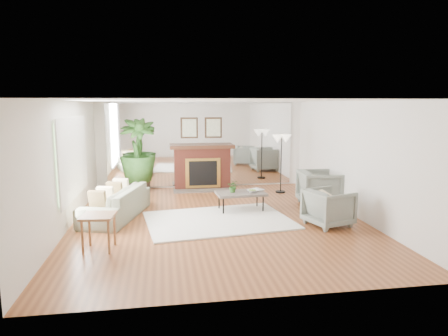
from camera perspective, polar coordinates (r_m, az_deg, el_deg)
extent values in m
plane|color=brown|center=(8.54, -0.86, -7.43)|extent=(7.00, 7.00, 0.00)
cube|color=silver|center=(8.40, -21.53, 0.39)|extent=(0.02, 7.00, 2.50)
cube|color=silver|center=(9.17, 17.96, 1.27)|extent=(0.02, 7.00, 2.50)
cube|color=silver|center=(11.71, -3.26, 3.33)|extent=(6.00, 0.02, 2.50)
cube|color=silver|center=(11.69, -3.25, 3.32)|extent=(5.40, 0.04, 2.40)
cube|color=#B2E09E|center=(8.76, -20.81, 1.43)|extent=(0.04, 2.40, 1.50)
cube|color=maroon|center=(11.59, -3.13, 0.03)|extent=(1.60, 0.40, 1.20)
cube|color=gold|center=(11.40, -3.02, -0.73)|extent=(1.00, 0.04, 0.85)
cube|color=black|center=(11.38, -3.01, -0.75)|extent=(0.80, 0.04, 0.70)
cube|color=#584D45|center=(11.35, -2.92, -3.17)|extent=(1.70, 0.55, 0.03)
cube|color=#452716|center=(11.48, -3.14, 3.07)|extent=(1.85, 0.46, 0.10)
cube|color=black|center=(11.58, -4.98, 5.73)|extent=(0.50, 0.04, 0.60)
cube|color=black|center=(11.65, -1.53, 5.78)|extent=(0.50, 0.04, 0.60)
cube|color=white|center=(8.47, -0.81, -7.46)|extent=(3.20, 2.48, 0.03)
cube|color=#584D45|center=(9.13, 2.42, -3.64)|extent=(1.15, 0.72, 0.06)
cylinder|color=black|center=(8.86, -0.09, -5.51)|extent=(0.03, 0.03, 0.39)
cylinder|color=black|center=(9.10, 5.61, -5.16)|extent=(0.03, 0.03, 0.39)
cylinder|color=black|center=(9.30, -0.71, -4.80)|extent=(0.03, 0.03, 0.39)
cylinder|color=black|center=(9.52, 4.75, -4.50)|extent=(0.03, 0.03, 0.39)
imported|color=gray|center=(8.97, -15.17, -4.82)|extent=(1.41, 2.34, 0.64)
imported|color=gray|center=(9.92, 13.47, -2.79)|extent=(1.00, 0.98, 0.85)
imported|color=gray|center=(8.34, 14.72, -5.47)|extent=(1.02, 1.01, 0.75)
cube|color=#9C663E|center=(7.03, -17.55, -6.55)|extent=(0.58, 0.58, 0.04)
cylinder|color=#9C663E|center=(6.98, -19.59, -9.34)|extent=(0.04, 0.04, 0.58)
cylinder|color=#9C663E|center=(6.87, -16.13, -9.46)|extent=(0.04, 0.04, 0.58)
cylinder|color=#9C663E|center=(7.37, -18.65, -8.31)|extent=(0.04, 0.04, 0.58)
cylinder|color=#9C663E|center=(7.26, -15.38, -8.40)|extent=(0.04, 0.04, 0.58)
cylinder|color=black|center=(11.44, -12.09, -2.26)|extent=(0.59, 0.59, 0.42)
imported|color=#376A27|center=(11.30, -12.25, 2.50)|extent=(1.07, 1.07, 1.74)
cylinder|color=black|center=(11.22, 8.06, -3.37)|extent=(0.27, 0.27, 0.04)
cylinder|color=black|center=(11.08, 8.15, 0.44)|extent=(0.03, 0.03, 1.55)
cone|color=white|center=(10.96, 7.65, 4.18)|extent=(0.29, 0.29, 0.21)
cone|color=white|center=(11.03, 8.81, 4.18)|extent=(0.29, 0.29, 0.21)
imported|color=#376A27|center=(9.09, 1.32, -2.63)|extent=(0.30, 0.28, 0.28)
imported|color=#9C663E|center=(9.12, 4.09, -3.29)|extent=(0.29, 0.29, 0.06)
imported|color=#9C663E|center=(9.32, 4.34, -3.15)|extent=(0.32, 0.35, 0.02)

